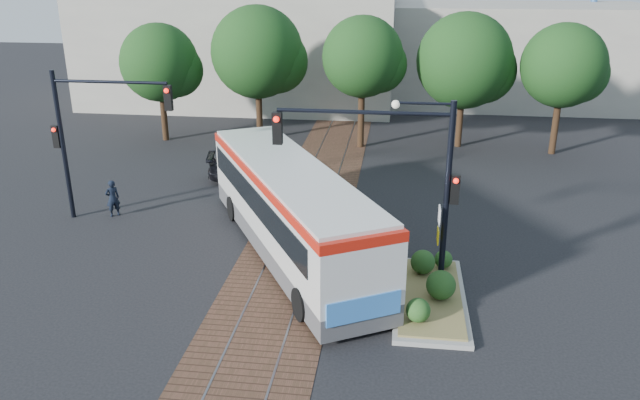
% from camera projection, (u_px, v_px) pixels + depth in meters
% --- Properties ---
extents(ground, '(120.00, 120.00, 0.00)m').
position_uv_depth(ground, '(283.00, 276.00, 20.80)').
color(ground, black).
rests_on(ground, ground).
extents(trackbed, '(3.60, 40.00, 0.02)m').
position_uv_depth(trackbed, '(302.00, 228.00, 24.51)').
color(trackbed, '#543526').
rests_on(trackbed, ground).
extents(tree_row, '(26.40, 5.60, 7.67)m').
position_uv_depth(tree_row, '(358.00, 59.00, 34.15)').
color(tree_row, '#382314').
rests_on(tree_row, ground).
extents(warehouses, '(40.00, 13.00, 8.00)m').
position_uv_depth(warehouses, '(346.00, 49.00, 46.15)').
color(warehouses, '#ADA899').
rests_on(warehouses, ground).
extents(city_bus, '(8.06, 11.79, 3.23)m').
position_uv_depth(city_bus, '(291.00, 206.00, 21.84)').
color(city_bus, '#48484B').
rests_on(city_bus, ground).
extents(traffic_island, '(2.20, 5.20, 1.13)m').
position_uv_depth(traffic_island, '(431.00, 289.00, 19.28)').
color(traffic_island, gray).
rests_on(traffic_island, ground).
extents(signal_pole_main, '(5.49, 0.46, 6.00)m').
position_uv_depth(signal_pole_main, '(405.00, 170.00, 18.11)').
color(signal_pole_main, black).
rests_on(signal_pole_main, ground).
extents(signal_pole_left, '(4.99, 0.34, 6.00)m').
position_uv_depth(signal_pole_left, '(87.00, 126.00, 24.14)').
color(signal_pole_left, black).
rests_on(signal_pole_left, ground).
extents(officer, '(0.67, 0.65, 1.55)m').
position_uv_depth(officer, '(113.00, 198.00, 25.48)').
color(officer, black).
rests_on(officer, ground).
extents(parked_car, '(4.88, 2.73, 1.34)m').
position_uv_depth(parked_car, '(256.00, 166.00, 29.81)').
color(parked_car, black).
rests_on(parked_car, ground).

